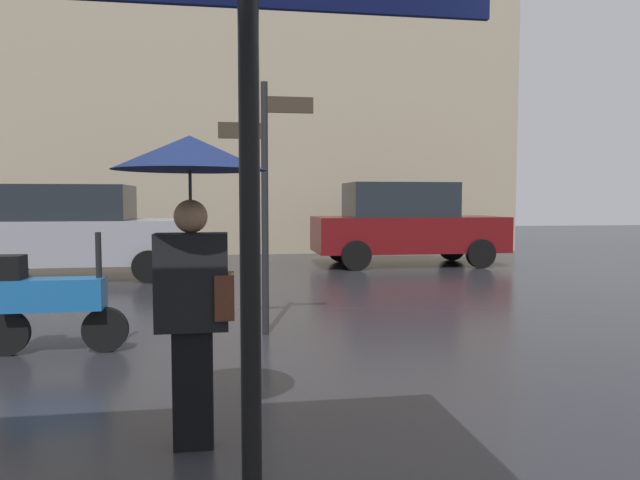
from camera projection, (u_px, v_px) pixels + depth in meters
The scene contains 6 objects.
pedestrian_with_umbrella at pixel (191, 208), 3.58m from camera, with size 0.94×0.94×1.96m.
parked_scooter at pixel (50, 300), 5.87m from camera, with size 1.42×0.32×1.23m.
parked_car_left at pixel (405, 224), 13.88m from camera, with size 4.50×1.93×1.97m.
parked_car_right at pixel (75, 231), 11.56m from camera, with size 4.51×1.98×1.86m.
street_signpost at pixel (265, 183), 6.63m from camera, with size 1.08×0.08×2.89m.
building_block at pixel (235, 49), 17.51m from camera, with size 16.92×2.78×12.21m, color gray.
Camera 1 is at (-0.24, -2.64, 1.56)m, focal length 32.61 mm.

